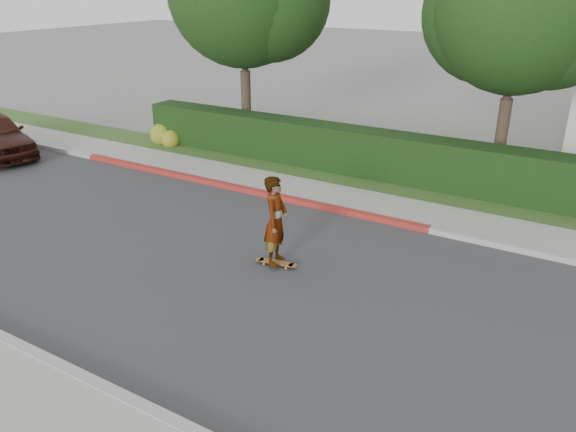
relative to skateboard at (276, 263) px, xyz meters
name	(u,v)px	position (x,y,z in m)	size (l,w,h in m)	color
ground	(315,296)	(1.32, -0.68, -0.08)	(120.00, 120.00, 0.00)	slate
road	(315,296)	(1.32, -0.68, -0.08)	(60.00, 8.00, 0.01)	#2D2D30
curb_near	(174,424)	(1.32, -4.78, -0.01)	(60.00, 0.20, 0.15)	#9E9E99
curb_far	(391,221)	(1.32, 3.42, -0.01)	(60.00, 0.20, 0.15)	#9E9E99
curb_red_section	(232,187)	(-3.68, 3.42, -0.01)	(12.00, 0.21, 0.15)	maroon
sidewalk_far	(404,211)	(1.32, 4.32, -0.02)	(60.00, 1.60, 0.12)	gray
planting_strip	(423,193)	(1.32, 5.92, -0.03)	(60.00, 1.60, 0.10)	#2D4C1E
hedge	(340,150)	(-1.68, 6.52, 0.67)	(15.00, 1.00, 1.50)	black
flowering_shrub	(165,136)	(-8.69, 6.06, 0.25)	(1.40, 1.00, 0.90)	#2D4C19
tree_center	(521,12)	(2.80, 8.51, 4.82)	(5.66, 4.84, 7.44)	#33261C
skateboard	(276,263)	(0.00, 0.00, 0.00)	(0.98, 0.35, 0.09)	#B66932
skateboarder	(276,221)	(0.00, 0.00, 0.99)	(0.71, 0.47, 1.96)	white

